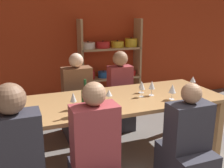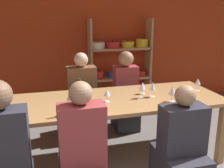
{
  "view_description": "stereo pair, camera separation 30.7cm",
  "coord_description": "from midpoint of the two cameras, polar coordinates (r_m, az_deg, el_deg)",
  "views": [
    {
      "loc": [
        -0.98,
        -0.8,
        1.75
      ],
      "look_at": [
        0.09,
        1.97,
        0.93
      ],
      "focal_mm": 42.0,
      "sensor_mm": 36.0,
      "label": 1
    },
    {
      "loc": [
        -0.69,
        -0.89,
        1.75
      ],
      "look_at": [
        0.09,
        1.97,
        0.93
      ],
      "focal_mm": 42.0,
      "sensor_mm": 36.0,
      "label": 2
    }
  ],
  "objects": [
    {
      "name": "person_far_b",
      "position": [
        3.8,
        -4.18,
        -4.68
      ],
      "size": [
        0.41,
        0.51,
        1.21
      ],
      "rotation": [
        0.0,
        0.0,
        3.14
      ],
      "color": "#2D2D38",
      "rests_on": "ground_plane"
    },
    {
      "name": "wine_glass_red_a",
      "position": [
        3.06,
        9.45,
        -0.71
      ],
      "size": [
        0.07,
        0.07,
        0.18
      ],
      "color": "white",
      "rests_on": "dining_table"
    },
    {
      "name": "wine_glass_empty_a",
      "position": [
        2.9,
        1.95,
        -1.99
      ],
      "size": [
        0.07,
        0.07,
        0.14
      ],
      "color": "white",
      "rests_on": "dining_table"
    },
    {
      "name": "wine_glass_red_c",
      "position": [
        3.51,
        20.57,
        0.41
      ],
      "size": [
        0.08,
        0.08,
        0.16
      ],
      "color": "white",
      "rests_on": "dining_table"
    },
    {
      "name": "wine_glass_red_e",
      "position": [
        3.01,
        15.88,
        -1.46
      ],
      "size": [
        0.08,
        0.08,
        0.18
      ],
      "color": "white",
      "rests_on": "dining_table"
    },
    {
      "name": "wine_glass_red_b",
      "position": [
        3.12,
        11.62,
        -0.58
      ],
      "size": [
        0.07,
        0.07,
        0.18
      ],
      "color": "white",
      "rests_on": "dining_table"
    },
    {
      "name": "wine_glass_red_d",
      "position": [
        2.71,
        -6.03,
        -2.73
      ],
      "size": [
        0.07,
        0.07,
        0.18
      ],
      "color": "white",
      "rests_on": "dining_table"
    },
    {
      "name": "wine_glass_white_a",
      "position": [
        3.22,
        9.44,
        -0.41
      ],
      "size": [
        0.07,
        0.07,
        0.15
      ],
      "color": "white",
      "rests_on": "dining_table"
    },
    {
      "name": "person_near_c",
      "position": [
        2.7,
        17.99,
        -15.16
      ],
      "size": [
        0.41,
        0.52,
        1.12
      ],
      "color": "#2D2D38",
      "rests_on": "ground_plane"
    },
    {
      "name": "wine_bottle_green",
      "position": [
        2.57,
        -3.59,
        -3.38
      ],
      "size": [
        0.08,
        0.08,
        0.35
      ],
      "color": "#1E4C23",
      "rests_on": "dining_table"
    },
    {
      "name": "person_far_a",
      "position": [
        3.98,
        5.14,
        -3.51
      ],
      "size": [
        0.35,
        0.44,
        1.2
      ],
      "rotation": [
        0.0,
        0.0,
        3.14
      ],
      "color": "#2D2D38",
      "rests_on": "ground_plane"
    },
    {
      "name": "wall_back_red",
      "position": [
        4.76,
        -5.12,
        10.63
      ],
      "size": [
        8.8,
        0.06,
        2.7
      ],
      "color": "#B23819",
      "rests_on": "ground_plane"
    },
    {
      "name": "dining_table",
      "position": [
        3.05,
        3.38,
        -4.73
      ],
      "size": [
        2.55,
        0.97,
        0.78
      ],
      "color": "#AD7F4C",
      "rests_on": "ground_plane"
    },
    {
      "name": "shelf_unit",
      "position": [
        4.84,
        3.49,
        2.86
      ],
      "size": [
        1.14,
        0.3,
        1.63
      ],
      "color": "tan",
      "rests_on": "ground_plane"
    }
  ]
}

